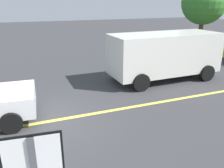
% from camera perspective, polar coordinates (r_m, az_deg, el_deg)
% --- Properties ---
extents(ground_plane, '(80.00, 80.00, 0.00)m').
position_cam_1_polar(ground_plane, '(7.66, -18.19, -9.30)').
color(ground_plane, '#38383A').
extents(lane_marking_centre, '(28.00, 0.16, 0.01)m').
position_cam_1_polar(lane_marking_centre, '(8.26, 3.05, -6.02)').
color(lane_marking_centre, '#E0D14C').
extents(white_van, '(5.23, 2.33, 2.20)m').
position_cam_1_polar(white_van, '(11.26, 12.68, 7.34)').
color(white_van, silver).
rests_on(white_van, ground_plane).
extents(tree_left_verge, '(3.03, 3.03, 5.06)m').
position_cam_1_polar(tree_left_verge, '(17.77, 21.75, 18.23)').
color(tree_left_verge, '#513823').
rests_on(tree_left_verge, ground_plane).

